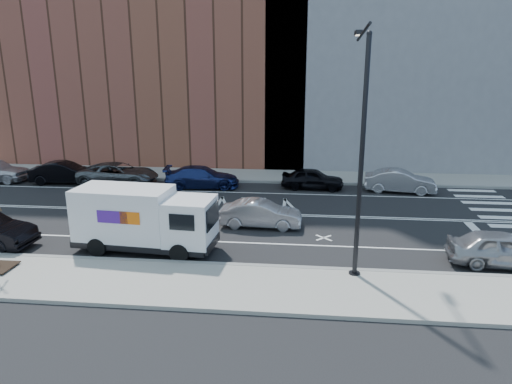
% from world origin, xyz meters
% --- Properties ---
extents(ground, '(120.00, 120.00, 0.00)m').
position_xyz_m(ground, '(0.00, 0.00, 0.00)').
color(ground, black).
rests_on(ground, ground).
extents(sidewalk_near, '(44.00, 3.60, 0.15)m').
position_xyz_m(sidewalk_near, '(0.00, -8.80, 0.07)').
color(sidewalk_near, gray).
rests_on(sidewalk_near, ground).
extents(sidewalk_far, '(44.00, 3.60, 0.15)m').
position_xyz_m(sidewalk_far, '(0.00, 8.80, 0.07)').
color(sidewalk_far, gray).
rests_on(sidewalk_far, ground).
extents(curb_near, '(44.00, 0.25, 0.17)m').
position_xyz_m(curb_near, '(0.00, -7.00, 0.08)').
color(curb_near, gray).
rests_on(curb_near, ground).
extents(curb_far, '(44.00, 0.25, 0.17)m').
position_xyz_m(curb_far, '(0.00, 7.00, 0.08)').
color(curb_far, gray).
rests_on(curb_far, ground).
extents(road_markings, '(40.00, 8.60, 0.01)m').
position_xyz_m(road_markings, '(0.00, 0.00, 0.00)').
color(road_markings, white).
rests_on(road_markings, ground).
extents(bldg_brick, '(26.00, 10.00, 22.00)m').
position_xyz_m(bldg_brick, '(-8.00, 15.60, 11.00)').
color(bldg_brick, brown).
rests_on(bldg_brick, ground).
extents(streetlight, '(0.44, 4.02, 9.34)m').
position_xyz_m(streetlight, '(7.00, -6.91, 5.08)').
color(streetlight, black).
rests_on(streetlight, ground).
extents(fedex_van, '(6.32, 2.60, 2.82)m').
position_xyz_m(fedex_van, '(-1.93, -5.60, 1.48)').
color(fedex_van, black).
rests_on(fedex_van, ground).
extents(far_parked_b, '(4.70, 2.00, 1.51)m').
position_xyz_m(far_parked_b, '(-11.54, 5.50, 0.75)').
color(far_parked_b, black).
rests_on(far_parked_b, ground).
extents(far_parked_c, '(5.46, 2.61, 1.50)m').
position_xyz_m(far_parked_c, '(-7.67, 5.52, 0.75)').
color(far_parked_c, '#4F5357').
rests_on(far_parked_c, ground).
extents(far_parked_d, '(5.12, 2.47, 1.44)m').
position_xyz_m(far_parked_d, '(-1.77, 5.32, 0.72)').
color(far_parked_d, navy).
rests_on(far_parked_d, ground).
extents(far_parked_e, '(4.18, 1.89, 1.39)m').
position_xyz_m(far_parked_e, '(5.60, 5.74, 0.70)').
color(far_parked_e, black).
rests_on(far_parked_e, ground).
extents(far_parked_f, '(4.60, 2.11, 1.46)m').
position_xyz_m(far_parked_f, '(11.20, 5.48, 0.73)').
color(far_parked_f, '#AEAEB3').
rests_on(far_parked_f, ground).
extents(driving_sedan, '(4.14, 1.56, 1.35)m').
position_xyz_m(driving_sedan, '(2.87, -2.00, 0.68)').
color(driving_sedan, '#A9A9AE').
rests_on(driving_sedan, ground).
extents(near_parked_front, '(4.38, 2.00, 1.46)m').
position_xyz_m(near_parked_front, '(13.09, -5.71, 0.73)').
color(near_parked_front, '#A0A0A5').
rests_on(near_parked_front, ground).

